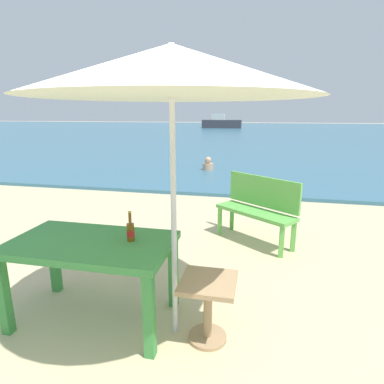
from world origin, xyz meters
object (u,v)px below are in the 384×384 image
(patio_umbrella, at_px, (172,71))
(side_table_wood, at_px, (208,301))
(picnic_table_green, at_px, (92,253))
(boat_ferry, at_px, (221,123))
(beer_bottle_amber, at_px, (131,231))
(bench_green_left, at_px, (258,205))
(swimmer_person, at_px, (208,165))

(patio_umbrella, xyz_separation_m, side_table_wood, (0.29, -0.04, -1.76))
(patio_umbrella, bearing_deg, picnic_table_green, 178.48)
(picnic_table_green, xyz_separation_m, side_table_wood, (1.04, -0.06, -0.30))
(patio_umbrella, height_order, boat_ferry, patio_umbrella)
(picnic_table_green, height_order, beer_bottle_amber, beer_bottle_amber)
(picnic_table_green, xyz_separation_m, bench_green_left, (1.40, 2.15, -0.11))
(boat_ferry, bearing_deg, bench_green_left, -82.04)
(bench_green_left, bearing_deg, picnic_table_green, -123.07)
(picnic_table_green, relative_size, side_table_wood, 2.59)
(swimmer_person, bearing_deg, beer_bottle_amber, -85.87)
(bench_green_left, height_order, swimmer_person, bench_green_left)
(side_table_wood, relative_size, boat_ferry, 0.12)
(side_table_wood, relative_size, swimmer_person, 1.32)
(beer_bottle_amber, height_order, swimmer_person, beer_bottle_amber)
(beer_bottle_amber, relative_size, bench_green_left, 0.22)
(picnic_table_green, height_order, swimmer_person, picnic_table_green)
(patio_umbrella, distance_m, side_table_wood, 1.79)
(patio_umbrella, bearing_deg, side_table_wood, -7.44)
(patio_umbrella, bearing_deg, boat_ferry, 96.42)
(picnic_table_green, bearing_deg, swimmer_person, 91.48)
(beer_bottle_amber, height_order, boat_ferry, boat_ferry)
(picnic_table_green, relative_size, bench_green_left, 1.19)
(swimmer_person, bearing_deg, boat_ferry, 96.20)
(bench_green_left, bearing_deg, swimmer_person, 106.77)
(bench_green_left, distance_m, boat_ferry, 33.04)
(side_table_wood, bearing_deg, patio_umbrella, 172.56)
(side_table_wood, xyz_separation_m, boat_ferry, (-4.21, 34.93, 0.31))
(patio_umbrella, relative_size, bench_green_left, 1.95)
(swimmer_person, xyz_separation_m, boat_ferry, (-2.98, 27.43, 0.43))
(side_table_wood, height_order, swimmer_person, side_table_wood)
(patio_umbrella, relative_size, side_table_wood, 4.26)
(bench_green_left, bearing_deg, beer_bottle_amber, -117.08)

